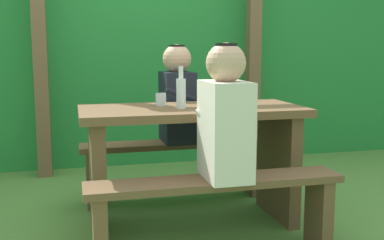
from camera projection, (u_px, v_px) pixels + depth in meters
The scene contains 11 objects.
ground_plane at pixel (192, 224), 3.09m from camera, with size 12.00×12.00×0.00m, color #518037.
hedge_backdrop at pixel (141, 55), 5.05m from camera, with size 6.40×1.06×2.13m, color #247B32.
pergola_post_left at pixel (40, 50), 4.08m from camera, with size 0.12×0.12×2.26m, color brown.
pergola_post_right at pixel (253, 50), 4.56m from camera, with size 0.12×0.12×2.26m, color brown.
picnic_table at pixel (192, 146), 3.01m from camera, with size 1.40×0.64×0.77m.
bench_near at pixel (216, 201), 2.54m from camera, with size 1.40×0.24×0.45m.
bench_far at pixel (175, 158), 3.54m from camera, with size 1.40×0.24×0.45m.
person_white_shirt at pixel (225, 117), 2.48m from camera, with size 0.25×0.35×0.72m.
person_black_coat at pixel (177, 97), 3.47m from camera, with size 0.25×0.35×0.72m.
drinking_glass at pixel (161, 99), 3.05m from camera, with size 0.07×0.07×0.08m, color silver.
bottle_left at pixel (181, 92), 2.88m from camera, with size 0.06×0.06×0.26m.
Camera 1 is at (-0.73, -2.86, 1.14)m, focal length 44.02 mm.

